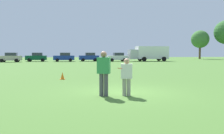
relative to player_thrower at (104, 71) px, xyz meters
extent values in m
plane|color=#47702D|center=(0.93, 0.85, -1.02)|extent=(179.40, 179.40, 0.00)
cylinder|color=#4C4C51|center=(-0.09, 0.03, -0.56)|extent=(0.17, 0.17, 0.91)
cylinder|color=#4C4C51|center=(0.09, -0.03, -0.56)|extent=(0.17, 0.17, 0.91)
cube|color=#338C4C|center=(0.00, 0.00, 0.22)|extent=(0.56, 0.44, 0.65)
sphere|color=#8C664C|center=(0.00, 0.00, 0.66)|extent=(0.25, 0.25, 0.25)
cylinder|color=gray|center=(1.00, -0.07, -0.67)|extent=(0.16, 0.16, 0.70)
cylinder|color=gray|center=(0.83, -0.04, -0.67)|extent=(0.16, 0.16, 0.70)
cube|color=silver|center=(0.92, -0.06, -0.02)|extent=(0.49, 0.34, 0.59)
sphere|color=tan|center=(0.92, -0.06, 0.39)|extent=(0.23, 0.23, 0.23)
cylinder|color=#E54C33|center=(0.68, -0.03, 0.10)|extent=(0.27, 0.27, 0.06)
cube|color=#D8590C|center=(-2.13, 6.36, -1.00)|extent=(0.32, 0.32, 0.03)
cone|color=orange|center=(-2.13, 6.36, -0.76)|extent=(0.24, 0.24, 0.45)
cube|color=#B7AD99|center=(-14.54, 38.04, -0.24)|extent=(4.33, 2.12, 0.90)
cube|color=#2D333D|center=(-14.29, 38.05, 0.48)|extent=(2.12, 1.79, 0.64)
cylinder|color=black|center=(-15.76, 36.94, -0.69)|extent=(0.68, 0.27, 0.66)
cylinder|color=black|center=(-15.92, 38.93, -0.69)|extent=(0.68, 0.27, 0.66)
cylinder|color=black|center=(-13.17, 37.14, -0.69)|extent=(0.68, 0.27, 0.66)
cylinder|color=black|center=(-13.32, 39.13, -0.69)|extent=(0.68, 0.27, 0.66)
cube|color=#0C4C2D|center=(-10.11, 40.61, -0.24)|extent=(4.33, 2.12, 0.90)
cube|color=#2D333D|center=(-9.86, 40.63, 0.48)|extent=(2.12, 1.79, 0.64)
cylinder|color=black|center=(-11.33, 39.52, -0.69)|extent=(0.68, 0.27, 0.66)
cylinder|color=black|center=(-11.49, 41.51, -0.69)|extent=(0.68, 0.27, 0.66)
cylinder|color=black|center=(-8.74, 39.72, -0.69)|extent=(0.68, 0.27, 0.66)
cylinder|color=black|center=(-8.89, 41.71, -0.69)|extent=(0.68, 0.27, 0.66)
cube|color=navy|center=(-4.43, 39.38, -0.24)|extent=(4.33, 2.12, 0.90)
cube|color=#2D333D|center=(-4.18, 39.40, 0.48)|extent=(2.12, 1.79, 0.64)
cylinder|color=black|center=(-5.65, 38.28, -0.69)|extent=(0.68, 0.27, 0.66)
cylinder|color=black|center=(-5.80, 40.28, -0.69)|extent=(0.68, 0.27, 0.66)
cylinder|color=black|center=(-3.05, 38.49, -0.69)|extent=(0.68, 0.27, 0.66)
cylinder|color=black|center=(-3.21, 40.48, -0.69)|extent=(0.68, 0.27, 0.66)
cube|color=navy|center=(0.71, 40.68, -0.24)|extent=(4.33, 2.12, 0.90)
cube|color=#2D333D|center=(0.96, 40.70, 0.48)|extent=(2.12, 1.79, 0.64)
cylinder|color=black|center=(-0.51, 39.58, -0.69)|extent=(0.68, 0.27, 0.66)
cylinder|color=black|center=(-0.66, 41.58, -0.69)|extent=(0.68, 0.27, 0.66)
cylinder|color=black|center=(2.09, 39.79, -0.69)|extent=(0.68, 0.27, 0.66)
cylinder|color=black|center=(1.94, 41.78, -0.69)|extent=(0.68, 0.27, 0.66)
cube|color=silver|center=(6.59, 39.10, -0.24)|extent=(4.33, 2.12, 0.90)
cube|color=#2D333D|center=(6.84, 39.12, 0.48)|extent=(2.12, 1.79, 0.64)
cylinder|color=black|center=(5.37, 38.01, -0.69)|extent=(0.68, 0.27, 0.66)
cylinder|color=black|center=(5.21, 40.00, -0.69)|extent=(0.68, 0.27, 0.66)
cylinder|color=black|center=(7.96, 38.21, -0.69)|extent=(0.68, 0.27, 0.66)
cylinder|color=black|center=(7.81, 40.20, -0.69)|extent=(0.68, 0.27, 0.66)
cube|color=white|center=(14.19, 39.55, 0.81)|extent=(6.97, 3.02, 2.70)
cube|color=#B2B2B7|center=(10.00, 39.23, 0.46)|extent=(1.97, 2.43, 2.00)
cylinder|color=black|center=(12.09, 38.01, -0.54)|extent=(0.98, 0.35, 0.96)
cylinder|color=black|center=(11.88, 40.75, -0.54)|extent=(0.98, 0.35, 0.96)
cylinder|color=black|center=(16.50, 38.36, -0.54)|extent=(0.98, 0.35, 0.96)
cylinder|color=black|center=(16.29, 41.09, -0.54)|extent=(0.98, 0.35, 0.96)
cylinder|color=brown|center=(33.76, 55.73, 0.80)|extent=(0.60, 0.60, 3.62)
sphere|color=#3D7033|center=(33.76, 55.73, 4.81)|extent=(5.18, 5.18, 5.18)
camera|label=1|loc=(-0.88, -9.27, 0.71)|focal=37.51mm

